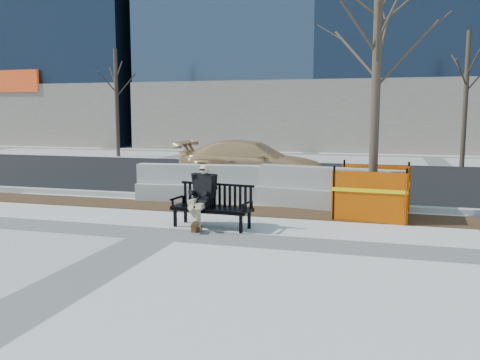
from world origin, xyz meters
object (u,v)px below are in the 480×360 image
object	(u,v)px
jersey_barrier_left	(201,201)
jersey_barrier_right	(329,209)
tree_fence	(371,216)
bench	(212,228)
sedan	(251,183)
seated_man	(203,226)

from	to	relation	value
jersey_barrier_left	jersey_barrier_right	distance (m)	3.25
tree_fence	bench	bearing A→B (deg)	-146.22
sedan	jersey_barrier_left	distance (m)	3.46
seated_man	jersey_barrier_right	world-z (taller)	seated_man
bench	tree_fence	xyz separation A→B (m)	(2.97, 1.99, 0.00)
jersey_barrier_left	jersey_barrier_right	world-z (taller)	jersey_barrier_right
bench	seated_man	size ratio (longest dim) A/B	1.33
seated_man	jersey_barrier_left	distance (m)	2.87
bench	jersey_barrier_right	size ratio (longest dim) A/B	0.47
tree_fence	jersey_barrier_left	size ratio (longest dim) A/B	1.75
bench	jersey_barrier_right	bearing A→B (deg)	59.31
bench	sedan	xyz separation A→B (m)	(-0.82, 6.19, 0.00)
seated_man	jersey_barrier_left	bearing A→B (deg)	117.84
bench	seated_man	distance (m)	0.23
jersey_barrier_left	jersey_barrier_right	bearing A→B (deg)	-8.46
seated_man	jersey_barrier_left	world-z (taller)	seated_man
tree_fence	seated_man	bearing A→B (deg)	-148.98
seated_man	jersey_barrier_right	distance (m)	3.37
jersey_barrier_left	bench	bearing A→B (deg)	-71.49
bench	sedan	size ratio (longest dim) A/B	0.35
seated_man	jersey_barrier_right	size ratio (longest dim) A/B	0.36
sedan	jersey_barrier_right	bearing A→B (deg)	-143.48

